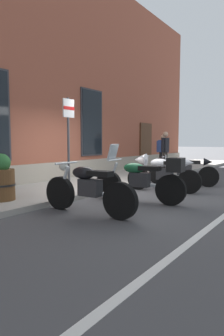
% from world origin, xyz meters
% --- Properties ---
extents(ground_plane, '(140.00, 140.00, 0.00)m').
position_xyz_m(ground_plane, '(0.00, 0.00, 0.00)').
color(ground_plane, '#424244').
extents(sidewalk, '(26.95, 2.55, 0.12)m').
position_xyz_m(sidewalk, '(0.00, 1.28, 0.06)').
color(sidewalk, gray).
rests_on(sidewalk, ground_plane).
extents(motorcycle_black_naked, '(0.62, 2.11, 0.98)m').
position_xyz_m(motorcycle_black_naked, '(-2.29, -1.03, 0.49)').
color(motorcycle_black_naked, black).
rests_on(motorcycle_black_naked, ground_plane).
extents(motorcycle_green_touring, '(0.69, 2.22, 1.33)m').
position_xyz_m(motorcycle_green_touring, '(-0.75, -1.35, 0.55)').
color(motorcycle_green_touring, black).
rests_on(motorcycle_green_touring, ground_plane).
extents(motorcycle_white_sport, '(0.65, 2.08, 1.05)m').
position_xyz_m(motorcycle_white_sport, '(0.80, -1.03, 0.57)').
color(motorcycle_white_sport, black).
rests_on(motorcycle_white_sport, ground_plane).
extents(motorcycle_black_sport, '(0.82, 2.11, 0.99)m').
position_xyz_m(motorcycle_black_sport, '(2.15, -1.05, 0.54)').
color(motorcycle_black_sport, black).
rests_on(motorcycle_black_sport, ground_plane).
extents(pedestrian_dark_jacket, '(0.59, 0.23, 1.68)m').
position_xyz_m(pedestrian_dark_jacket, '(4.70, 0.69, 1.07)').
color(pedestrian_dark_jacket, '#38332D').
rests_on(pedestrian_dark_jacket, sidewalk).
extents(pedestrian_blue_top, '(0.24, 0.59, 1.58)m').
position_xyz_m(pedestrian_blue_top, '(5.66, 1.28, 1.00)').
color(pedestrian_blue_top, black).
rests_on(pedestrian_blue_top, sidewalk).
extents(parking_sign, '(0.36, 0.07, 2.31)m').
position_xyz_m(parking_sign, '(-1.33, 0.39, 1.62)').
color(parking_sign, '#4C4C51').
rests_on(parking_sign, sidewalk).
extents(barrel_planter, '(0.58, 0.58, 1.01)m').
position_xyz_m(barrel_planter, '(-2.83, 0.93, 0.57)').
color(barrel_planter, brown).
rests_on(barrel_planter, sidewalk).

